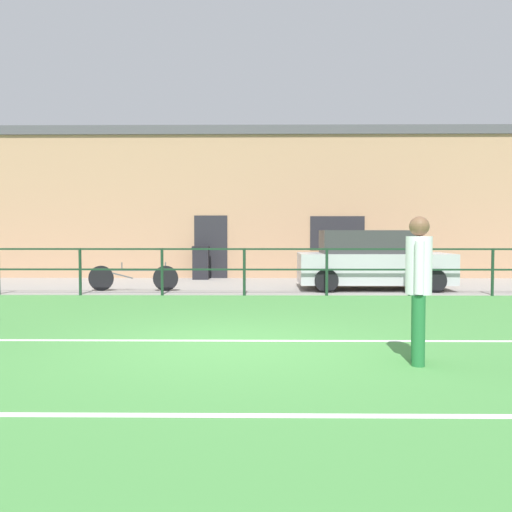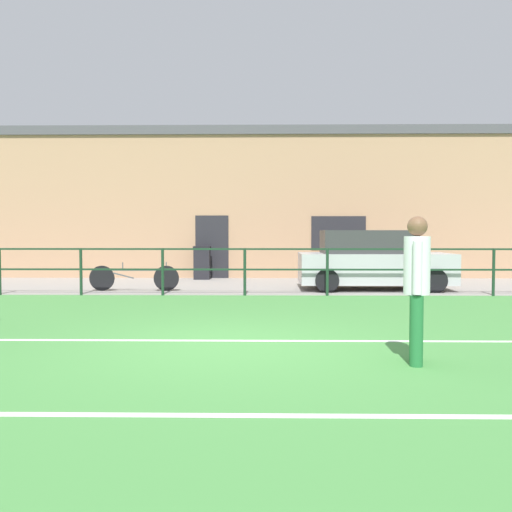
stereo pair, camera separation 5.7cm
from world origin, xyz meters
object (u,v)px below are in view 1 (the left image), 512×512
parked_car_red (372,261)px  trash_bin_0 (201,263)px  bicycle_parked_1 (133,278)px  player_striker (419,280)px

parked_car_red → trash_bin_0: size_ratio=3.72×
bicycle_parked_1 → trash_bin_0: trash_bin_0 is taller
parked_car_red → bicycle_parked_1: size_ratio=1.71×
player_striker → bicycle_parked_1: (-5.14, 7.85, -0.61)m
player_striker → bicycle_parked_1: size_ratio=0.73×
parked_car_red → bicycle_parked_1: parked_car_red is taller
parked_car_red → bicycle_parked_1: bearing=-175.2°
player_striker → bicycle_parked_1: 9.41m
player_striker → trash_bin_0: 12.11m
player_striker → trash_bin_0: size_ratio=1.59×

